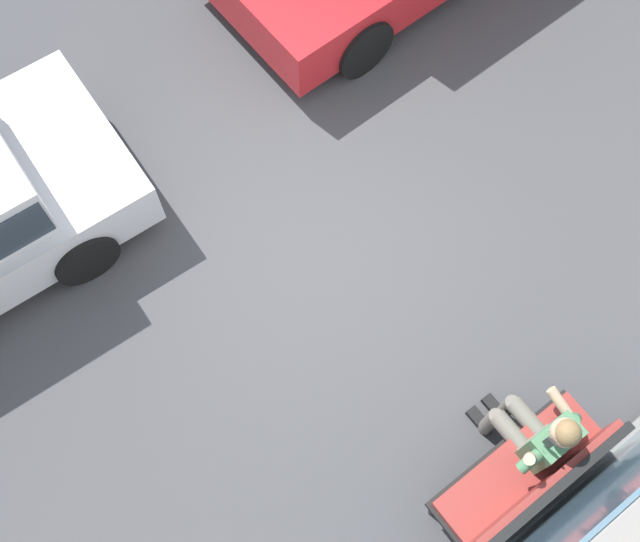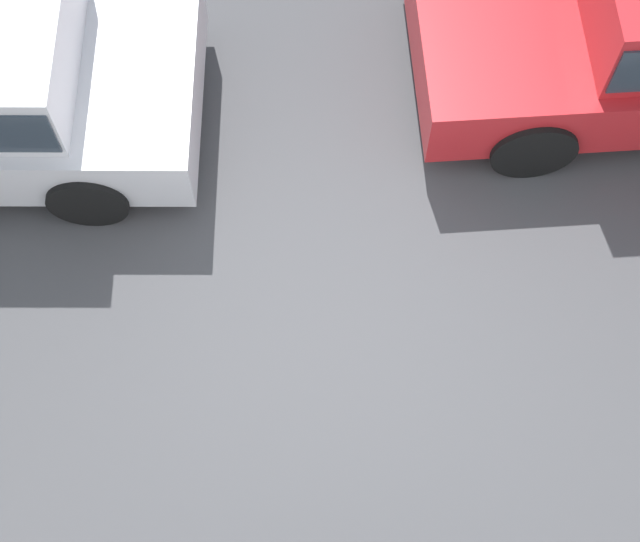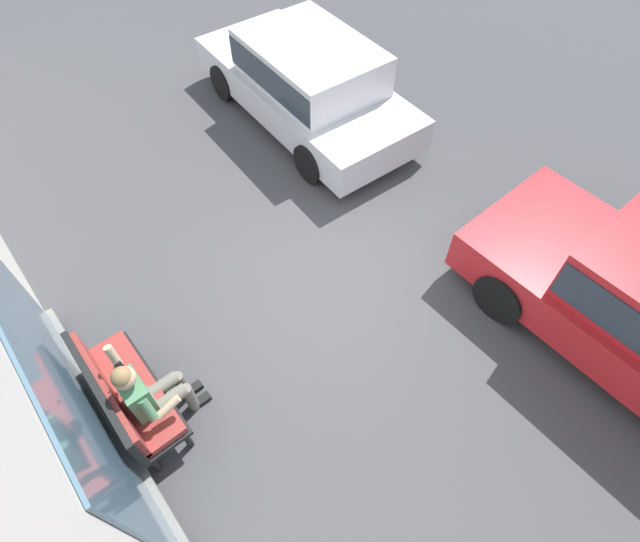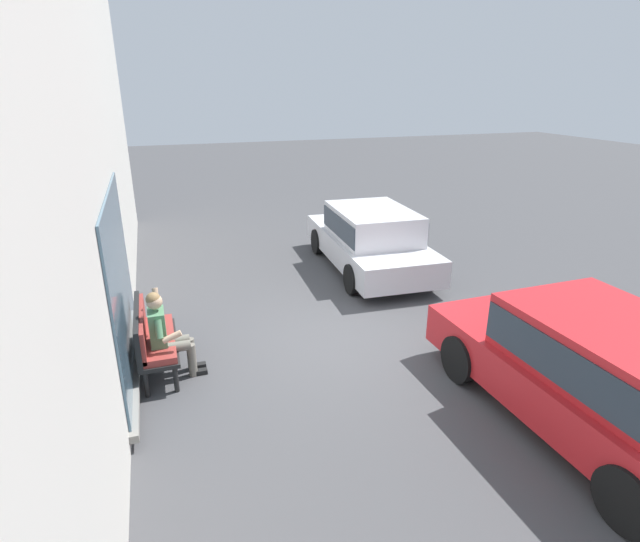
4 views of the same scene
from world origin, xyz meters
name	(u,v)px [view 1 (image 1 of 4)]	position (x,y,z in m)	size (l,w,h in m)	color
ground_plane	(305,243)	(0.00, 0.00, 0.00)	(60.00, 60.00, 0.00)	#424244
bench	(531,480)	(-0.03, 2.90, 0.58)	(1.50, 0.55, 1.01)	black
person_on_phone	(538,435)	(-0.26, 2.67, 0.71)	(0.73, 0.74, 1.34)	#6B665B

